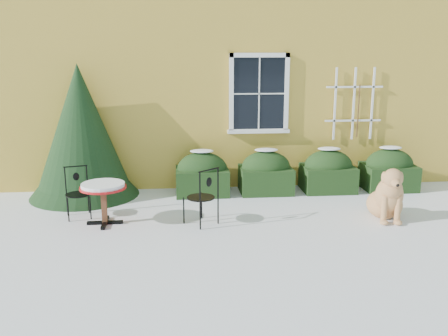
{
  "coord_description": "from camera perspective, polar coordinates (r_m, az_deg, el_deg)",
  "views": [
    {
      "loc": [
        -0.76,
        -7.18,
        2.87
      ],
      "look_at": [
        0.0,
        1.0,
        0.9
      ],
      "focal_mm": 40.0,
      "sensor_mm": 36.0,
      "label": 1
    }
  ],
  "objects": [
    {
      "name": "hedge_row",
      "position": [
        10.33,
        8.35,
        -0.49
      ],
      "size": [
        4.95,
        0.8,
        0.91
      ],
      "color": "black",
      "rests_on": "ground"
    },
    {
      "name": "dog",
      "position": [
        8.99,
        18.2,
        -3.22
      ],
      "size": [
        0.7,
        1.06,
        0.97
      ],
      "rotation": [
        0.0,
        0.0,
        -0.13
      ],
      "color": "tan",
      "rests_on": "ground"
    },
    {
      "name": "evergreen_shrub",
      "position": [
        10.19,
        -15.92,
        2.66
      ],
      "size": [
        2.15,
        2.15,
        2.6
      ],
      "rotation": [
        0.0,
        0.0,
        -0.03
      ],
      "color": "black",
      "rests_on": "ground"
    },
    {
      "name": "patio_chair_near",
      "position": [
        8.28,
        -2.47,
        -3.24
      ],
      "size": [
        0.61,
        0.61,
        0.98
      ],
      "rotation": [
        0.0,
        0.0,
        3.84
      ],
      "color": "black",
      "rests_on": "ground"
    },
    {
      "name": "house",
      "position": [
        14.21,
        -2.31,
        14.87
      ],
      "size": [
        12.4,
        8.4,
        6.4
      ],
      "color": "gold",
      "rests_on": "ground"
    },
    {
      "name": "ground",
      "position": [
        7.77,
        0.69,
        -8.19
      ],
      "size": [
        80.0,
        80.0,
        0.0
      ],
      "primitive_type": "plane",
      "color": "white",
      "rests_on": "ground"
    },
    {
      "name": "bistro_table",
      "position": [
        8.49,
        -13.64,
        -2.48
      ],
      "size": [
        0.77,
        0.77,
        0.71
      ],
      "rotation": [
        0.0,
        0.0,
        -0.28
      ],
      "color": "black",
      "rests_on": "ground"
    },
    {
      "name": "patio_chair_far",
      "position": [
        9.04,
        -16.39,
        -2.67
      ],
      "size": [
        0.48,
        0.47,
        0.88
      ],
      "rotation": [
        0.0,
        0.0,
        0.25
      ],
      "color": "black",
      "rests_on": "ground"
    }
  ]
}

